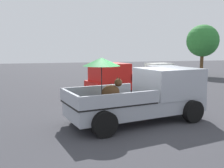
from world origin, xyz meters
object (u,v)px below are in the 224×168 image
object	(u,v)px
pickup_truck_main	(147,94)
parked_sedan_near	(159,70)
pickup_truck_red	(124,78)
parked_sedan_far	(163,73)

from	to	relation	value
pickup_truck_main	parked_sedan_near	world-z (taller)	pickup_truck_main
pickup_truck_main	pickup_truck_red	distance (m)	5.88
parked_sedan_near	parked_sedan_far	size ratio (longest dim) A/B	1.01
pickup_truck_main	parked_sedan_far	size ratio (longest dim) A/B	1.18
pickup_truck_main	parked_sedan_near	bearing A→B (deg)	51.45
parked_sedan_far	pickup_truck_main	bearing A→B (deg)	-112.87
pickup_truck_main	parked_sedan_far	bearing A→B (deg)	49.22
pickup_truck_red	parked_sedan_near	world-z (taller)	pickup_truck_red
pickup_truck_main	pickup_truck_red	size ratio (longest dim) A/B	1.04
pickup_truck_red	parked_sedan_far	bearing A→B (deg)	-154.45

